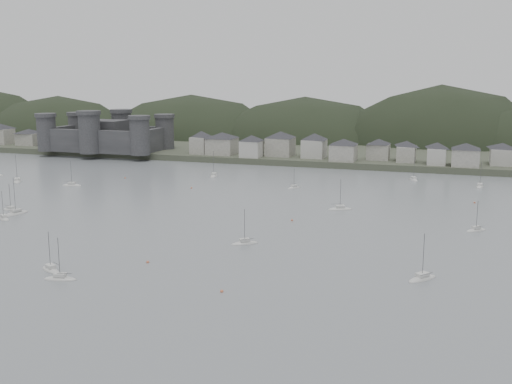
% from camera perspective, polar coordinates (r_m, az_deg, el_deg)
% --- Properties ---
extents(ground, '(900.00, 900.00, 0.00)m').
position_cam_1_polar(ground, '(130.33, -10.48, -8.57)').
color(ground, slate).
rests_on(ground, ground).
extents(far_shore_land, '(900.00, 250.00, 3.00)m').
position_cam_1_polar(far_shore_land, '(408.93, 9.72, 4.94)').
color(far_shore_land, '#383D2D').
rests_on(far_shore_land, ground).
extents(forested_ridge, '(851.55, 103.94, 102.57)m').
position_cam_1_polar(forested_ridge, '(384.64, 9.80, 2.65)').
color(forested_ridge, black).
rests_on(forested_ridge, ground).
extents(castle, '(66.00, 43.00, 20.00)m').
position_cam_1_polar(castle, '(340.45, -13.86, 5.21)').
color(castle, '#313134').
rests_on(castle, far_shore_land).
extents(waterfront_town, '(451.48, 28.46, 12.92)m').
position_cam_1_polar(waterfront_town, '(292.88, 16.28, 3.75)').
color(waterfront_town, gray).
rests_on(waterfront_town, far_shore_land).
extents(moored_fleet, '(266.75, 178.48, 12.98)m').
position_cam_1_polar(moored_fleet, '(194.71, -3.97, -1.82)').
color(moored_fleet, '#BCBCB8').
rests_on(moored_fleet, ground).
extents(mooring_buoys, '(140.30, 115.80, 0.70)m').
position_cam_1_polar(mooring_buoys, '(189.97, -4.66, -2.17)').
color(mooring_buoys, '#C86642').
rests_on(mooring_buoys, ground).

